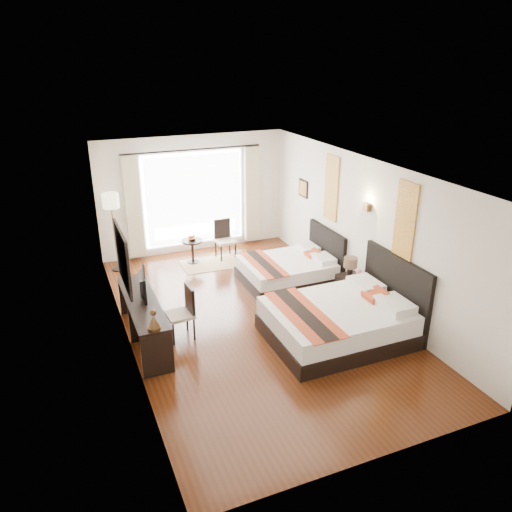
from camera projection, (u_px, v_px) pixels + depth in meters
name	position (u px, v px, depth m)	size (l,w,h in m)	color
floor	(253.00, 318.00, 9.21)	(4.50, 7.50, 0.01)	#3E1A0B
ceiling	(253.00, 168.00, 8.15)	(4.50, 7.50, 0.02)	white
wall_headboard	(362.00, 231.00, 9.47)	(0.01, 7.50, 2.80)	silver
wall_desk	(122.00, 267.00, 7.87)	(0.01, 7.50, 2.80)	silver
wall_window	(194.00, 195.00, 11.87)	(4.50, 0.01, 2.80)	silver
wall_entry	(383.00, 362.00, 5.48)	(4.50, 0.01, 2.80)	silver
window_glass	(194.00, 199.00, 11.90)	(2.40, 0.02, 2.20)	white
sheer_curtain	(195.00, 199.00, 11.84)	(2.30, 0.02, 2.10)	white
drape_left	(133.00, 207.00, 11.30)	(0.35, 0.14, 2.35)	#B7B08E
drape_right	(252.00, 194.00, 12.33)	(0.35, 0.14, 2.35)	#B7B08E
art_panel_near	(405.00, 222.00, 8.24)	(0.03, 0.50, 1.35)	#924415
art_panel_far	(331.00, 188.00, 10.27)	(0.03, 0.50, 1.35)	#924415
wall_sconce	(367.00, 207.00, 9.12)	(0.10, 0.14, 0.14)	#4D331B
mirror_frame	(123.00, 258.00, 7.84)	(0.04, 1.25, 0.95)	black
mirror_glass	(124.00, 258.00, 7.85)	(0.01, 1.12, 0.82)	white
bed_near	(342.00, 320.00, 8.47)	(2.34, 1.83, 1.33)	black
bed_far	(291.00, 269.00, 10.59)	(1.92, 1.50, 1.08)	black
nightstand	(352.00, 290.00, 9.69)	(0.45, 0.55, 0.53)	black
table_lamp	(350.00, 264.00, 9.56)	(0.26, 0.26, 0.42)	black
vase	(358.00, 280.00, 9.40)	(0.14, 0.14, 0.15)	black
console_desk	(144.00, 320.00, 8.36)	(0.50, 2.20, 0.76)	black
television	(140.00, 284.00, 8.30)	(0.76, 0.10, 0.44)	black
bronze_figurine	(154.00, 321.00, 7.31)	(0.19, 0.19, 0.29)	#4D331B
desk_chair	(181.00, 322.00, 8.49)	(0.46, 0.46, 0.93)	#B8A68D
floor_lamp	(111.00, 206.00, 10.67)	(0.36, 0.36, 1.77)	black
side_table	(193.00, 251.00, 11.52)	(0.48, 0.48, 0.55)	black
fruit_bowl	(192.00, 239.00, 11.42)	(0.20, 0.20, 0.05)	#4D381B
window_chair	(225.00, 247.00, 11.78)	(0.45, 0.45, 0.92)	#B8A68D
jute_rug	(210.00, 264.00, 11.53)	(1.29, 0.87, 0.01)	tan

